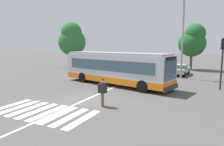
{
  "coord_description": "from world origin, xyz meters",
  "views": [
    {
      "loc": [
        7.35,
        -11.15,
        3.72
      ],
      "look_at": [
        -0.19,
        4.47,
        1.3
      ],
      "focal_mm": 31.79,
      "sensor_mm": 36.0,
      "label": 1
    }
  ],
  "objects_px": {
    "parked_car_silver": "(180,69)",
    "twin_arm_street_lamp": "(183,27)",
    "parked_car_champagne": "(103,65)",
    "parked_car_teal": "(138,67)",
    "background_tree_left": "(72,39)",
    "parked_car_red": "(157,68)",
    "city_transit_bus": "(115,68)",
    "pedestrian_crossing_street": "(102,91)",
    "traffic_light_far_corner": "(222,55)",
    "background_tree_right": "(193,41)",
    "parked_car_charcoal": "(120,66)"
  },
  "relations": [
    {
      "from": "parked_car_silver",
      "to": "twin_arm_street_lamp",
      "type": "distance_m",
      "value": 5.63
    },
    {
      "from": "parked_car_champagne",
      "to": "parked_car_teal",
      "type": "distance_m",
      "value": 5.38
    },
    {
      "from": "twin_arm_street_lamp",
      "to": "background_tree_left",
      "type": "height_order",
      "value": "twin_arm_street_lamp"
    },
    {
      "from": "parked_car_red",
      "to": "background_tree_left",
      "type": "relative_size",
      "value": 0.62
    },
    {
      "from": "background_tree_left",
      "to": "city_transit_bus",
      "type": "bearing_deg",
      "value": -38.89
    },
    {
      "from": "parked_car_champagne",
      "to": "parked_car_silver",
      "type": "relative_size",
      "value": 1.01
    },
    {
      "from": "parked_car_champagne",
      "to": "twin_arm_street_lamp",
      "type": "bearing_deg",
      "value": -11.88
    },
    {
      "from": "parked_car_silver",
      "to": "pedestrian_crossing_street",
      "type": "bearing_deg",
      "value": -99.26
    },
    {
      "from": "twin_arm_street_lamp",
      "to": "background_tree_left",
      "type": "bearing_deg",
      "value": 167.99
    },
    {
      "from": "city_transit_bus",
      "to": "pedestrian_crossing_street",
      "type": "relative_size",
      "value": 6.65
    },
    {
      "from": "parked_car_red",
      "to": "traffic_light_far_corner",
      "type": "bearing_deg",
      "value": -45.1
    },
    {
      "from": "background_tree_left",
      "to": "parked_car_red",
      "type": "bearing_deg",
      "value": -5.7
    },
    {
      "from": "twin_arm_street_lamp",
      "to": "parked_car_silver",
      "type": "bearing_deg",
      "value": 100.19
    },
    {
      "from": "parked_car_red",
      "to": "background_tree_right",
      "type": "bearing_deg",
      "value": 61.67
    },
    {
      "from": "parked_car_charcoal",
      "to": "parked_car_silver",
      "type": "distance_m",
      "value": 8.12
    },
    {
      "from": "parked_car_charcoal",
      "to": "traffic_light_far_corner",
      "type": "bearing_deg",
      "value": -29.79
    },
    {
      "from": "parked_car_champagne",
      "to": "traffic_light_far_corner",
      "type": "distance_m",
      "value": 16.74
    },
    {
      "from": "city_transit_bus",
      "to": "traffic_light_far_corner",
      "type": "height_order",
      "value": "traffic_light_far_corner"
    },
    {
      "from": "city_transit_bus",
      "to": "parked_car_champagne",
      "type": "xyz_separation_m",
      "value": [
        -6.16,
        8.86,
        -0.82
      ]
    },
    {
      "from": "parked_car_charcoal",
      "to": "parked_car_silver",
      "type": "height_order",
      "value": "same"
    },
    {
      "from": "background_tree_right",
      "to": "parked_car_teal",
      "type": "bearing_deg",
      "value": -133.89
    },
    {
      "from": "traffic_light_far_corner",
      "to": "background_tree_right",
      "type": "height_order",
      "value": "background_tree_right"
    },
    {
      "from": "city_transit_bus",
      "to": "twin_arm_street_lamp",
      "type": "bearing_deg",
      "value": 51.32
    },
    {
      "from": "parked_car_charcoal",
      "to": "pedestrian_crossing_street",
      "type": "bearing_deg",
      "value": -70.19
    },
    {
      "from": "background_tree_left",
      "to": "background_tree_right",
      "type": "distance_m",
      "value": 19.17
    },
    {
      "from": "parked_car_charcoal",
      "to": "background_tree_left",
      "type": "height_order",
      "value": "background_tree_left"
    },
    {
      "from": "parked_car_red",
      "to": "twin_arm_street_lamp",
      "type": "distance_m",
      "value": 6.36
    },
    {
      "from": "parked_car_silver",
      "to": "background_tree_right",
      "type": "xyz_separation_m",
      "value": [
        0.93,
        6.52,
        3.67
      ]
    },
    {
      "from": "city_transit_bus",
      "to": "twin_arm_street_lamp",
      "type": "height_order",
      "value": "twin_arm_street_lamp"
    },
    {
      "from": "pedestrian_crossing_street",
      "to": "parked_car_teal",
      "type": "distance_m",
      "value": 15.8
    },
    {
      "from": "parked_car_teal",
      "to": "twin_arm_street_lamp",
      "type": "height_order",
      "value": "twin_arm_street_lamp"
    },
    {
      "from": "twin_arm_street_lamp",
      "to": "traffic_light_far_corner",
      "type": "bearing_deg",
      "value": -51.15
    },
    {
      "from": "twin_arm_street_lamp",
      "to": "pedestrian_crossing_street",
      "type": "bearing_deg",
      "value": -103.11
    },
    {
      "from": "pedestrian_crossing_street",
      "to": "parked_car_champagne",
      "type": "relative_size",
      "value": 0.37
    },
    {
      "from": "parked_car_silver",
      "to": "parked_car_red",
      "type": "bearing_deg",
      "value": -173.77
    },
    {
      "from": "pedestrian_crossing_street",
      "to": "parked_car_champagne",
      "type": "bearing_deg",
      "value": 118.34
    },
    {
      "from": "pedestrian_crossing_street",
      "to": "traffic_light_far_corner",
      "type": "distance_m",
      "value": 10.95
    },
    {
      "from": "traffic_light_far_corner",
      "to": "background_tree_right",
      "type": "distance_m",
      "value": 14.25
    },
    {
      "from": "background_tree_left",
      "to": "background_tree_right",
      "type": "height_order",
      "value": "background_tree_left"
    },
    {
      "from": "parked_car_champagne",
      "to": "traffic_light_far_corner",
      "type": "relative_size",
      "value": 1.09
    },
    {
      "from": "parked_car_silver",
      "to": "background_tree_left",
      "type": "xyz_separation_m",
      "value": [
        -17.47,
        1.17,
        3.96
      ]
    },
    {
      "from": "city_transit_bus",
      "to": "parked_car_teal",
      "type": "height_order",
      "value": "city_transit_bus"
    },
    {
      "from": "parked_car_champagne",
      "to": "background_tree_right",
      "type": "xyz_separation_m",
      "value": [
        11.8,
        6.79,
        3.67
      ]
    },
    {
      "from": "twin_arm_street_lamp",
      "to": "city_transit_bus",
      "type": "bearing_deg",
      "value": -128.68
    },
    {
      "from": "parked_car_champagne",
      "to": "background_tree_left",
      "type": "distance_m",
      "value": 7.83
    },
    {
      "from": "parked_car_charcoal",
      "to": "twin_arm_street_lamp",
      "type": "height_order",
      "value": "twin_arm_street_lamp"
    },
    {
      "from": "parked_car_red",
      "to": "background_tree_left",
      "type": "bearing_deg",
      "value": 174.3
    },
    {
      "from": "twin_arm_street_lamp",
      "to": "parked_car_red",
      "type": "bearing_deg",
      "value": 143.91
    },
    {
      "from": "twin_arm_street_lamp",
      "to": "background_tree_left",
      "type": "distance_m",
      "value": 18.37
    },
    {
      "from": "parked_car_teal",
      "to": "twin_arm_street_lamp",
      "type": "xyz_separation_m",
      "value": [
        5.96,
        -2.5,
        4.95
      ]
    }
  ]
}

